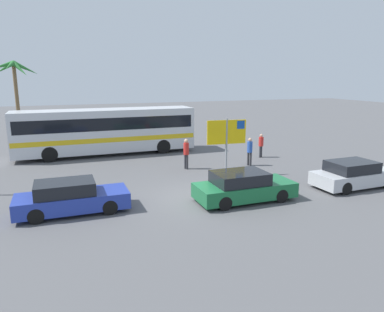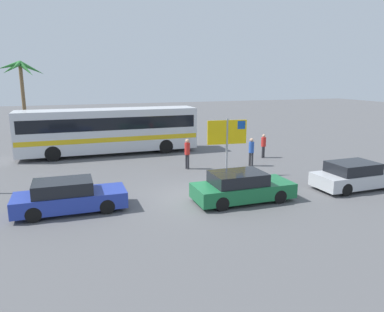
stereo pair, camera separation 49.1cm
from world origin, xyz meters
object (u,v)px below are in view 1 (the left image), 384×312
(ferry_sign, at_px, (227,134))
(pedestrian_crossing_lot, at_px, (261,144))
(car_green, at_px, (243,187))
(car_blue, at_px, (71,198))
(car_silver, at_px, (354,175))
(pedestrian_by_bus, at_px, (250,149))
(bus_front_coach, at_px, (106,129))
(pedestrian_near_sign, at_px, (186,151))

(ferry_sign, distance_m, pedestrian_crossing_lot, 5.65)
(car_green, distance_m, car_blue, 7.27)
(pedestrian_crossing_lot, bearing_deg, ferry_sign, 93.73)
(car_silver, height_order, pedestrian_by_bus, pedestrian_by_bus)
(bus_front_coach, distance_m, ferry_sign, 9.72)
(bus_front_coach, distance_m, pedestrian_by_bus, 10.08)
(ferry_sign, xyz_separation_m, car_silver, (4.97, -4.08, -1.69))
(car_silver, distance_m, car_blue, 13.33)
(bus_front_coach, height_order, pedestrian_crossing_lot, bus_front_coach)
(ferry_sign, relative_size, car_green, 0.73)
(bus_front_coach, relative_size, car_green, 2.77)
(bus_front_coach, relative_size, pedestrian_crossing_lot, 7.61)
(pedestrian_crossing_lot, relative_size, pedestrian_near_sign, 0.88)
(car_blue, bearing_deg, pedestrian_near_sign, 37.04)
(ferry_sign, xyz_separation_m, pedestrian_near_sign, (-1.56, 2.24, -1.25))
(bus_front_coach, bearing_deg, ferry_sign, -56.48)
(pedestrian_near_sign, bearing_deg, car_green, -103.51)
(ferry_sign, distance_m, pedestrian_near_sign, 3.00)
(car_green, distance_m, pedestrian_crossing_lot, 9.15)
(car_silver, bearing_deg, pedestrian_by_bus, 113.31)
(bus_front_coach, distance_m, pedestrian_crossing_lot, 10.71)
(car_green, relative_size, car_blue, 1.00)
(car_green, distance_m, pedestrian_near_sign, 6.22)
(car_blue, height_order, pedestrian_crossing_lot, pedestrian_crossing_lot)
(bus_front_coach, height_order, car_blue, bus_front_coach)
(car_silver, bearing_deg, car_blue, 173.28)
(car_blue, relative_size, pedestrian_crossing_lot, 2.74)
(bus_front_coach, xyz_separation_m, ferry_sign, (5.36, -8.09, 0.54))
(pedestrian_by_bus, bearing_deg, pedestrian_near_sign, 144.96)
(pedestrian_by_bus, distance_m, pedestrian_near_sign, 3.97)
(bus_front_coach, xyz_separation_m, car_green, (4.24, -12.04, -1.15))
(bus_front_coach, xyz_separation_m, pedestrian_crossing_lot, (9.61, -4.64, -0.85))
(bus_front_coach, height_order, pedestrian_near_sign, bus_front_coach)
(bus_front_coach, relative_size, ferry_sign, 3.81)
(bus_front_coach, bearing_deg, car_silver, -49.68)
(car_green, height_order, pedestrian_near_sign, pedestrian_near_sign)
(car_green, bearing_deg, ferry_sign, 74.08)
(car_green, bearing_deg, pedestrian_crossing_lot, 54.00)
(bus_front_coach, height_order, pedestrian_by_bus, bus_front_coach)
(car_green, xyz_separation_m, pedestrian_crossing_lot, (5.38, 7.40, 0.30))
(pedestrian_crossing_lot, height_order, pedestrian_near_sign, pedestrian_near_sign)
(car_green, xyz_separation_m, pedestrian_near_sign, (-0.44, 6.19, 0.44))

